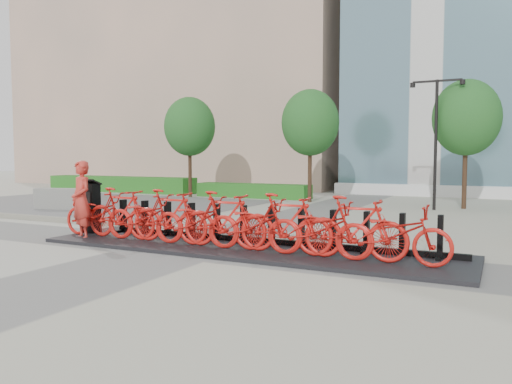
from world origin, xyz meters
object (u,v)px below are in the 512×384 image
at_px(worker_red, 81,200).
at_px(kiosk, 92,207).
at_px(bike_0, 99,214).
at_px(jersey_barrier, 62,199).

bearing_deg(worker_red, kiosk, 136.90).
relative_size(bike_0, worker_red, 1.07).
xyz_separation_m(kiosk, worker_red, (0.30, -0.64, 0.23)).
relative_size(kiosk, jersey_barrier, 0.67).
xyz_separation_m(bike_0, kiosk, (-0.63, 0.40, 0.12)).
relative_size(bike_0, jersey_barrier, 1.00).
xyz_separation_m(kiosk, jersey_barrier, (-5.99, 4.46, -0.35)).
distance_m(bike_0, kiosk, 0.75).
height_order(kiosk, jersey_barrier, kiosk).
height_order(worker_red, jersey_barrier, worker_red).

